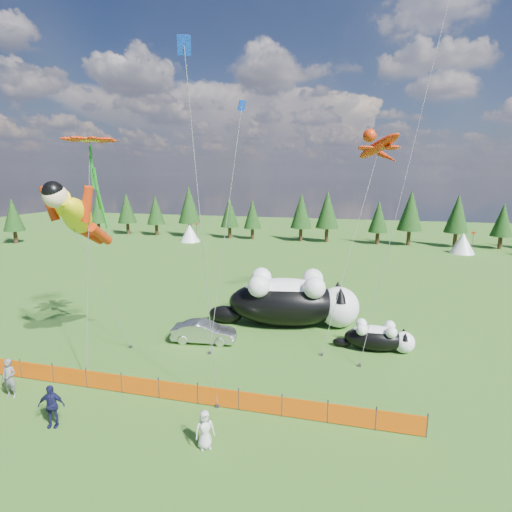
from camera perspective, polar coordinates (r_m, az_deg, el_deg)
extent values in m
plane|color=#133A0A|center=(22.92, -7.72, -16.03)|extent=(160.00, 160.00, 0.00)
cylinder|color=#262626|center=(25.13, -30.57, -13.66)|extent=(0.06, 0.06, 1.10)
cylinder|color=#262626|center=(23.84, -27.02, -14.65)|extent=(0.06, 0.06, 1.10)
cylinder|color=#262626|center=(22.65, -23.05, -15.70)|extent=(0.06, 0.06, 1.10)
cylinder|color=#262626|center=(21.59, -18.62, -16.77)|extent=(0.06, 0.06, 1.10)
cylinder|color=#262626|center=(20.66, -13.71, -17.83)|extent=(0.06, 0.06, 1.10)
cylinder|color=#262626|center=(19.89, -8.32, -18.84)|extent=(0.06, 0.06, 1.10)
cylinder|color=#262626|center=(19.30, -2.47, -19.75)|extent=(0.06, 0.06, 1.10)
cylinder|color=#262626|center=(18.90, 3.74, -20.50)|extent=(0.06, 0.06, 1.10)
cylinder|color=#262626|center=(18.71, 10.20, -21.04)|extent=(0.06, 0.06, 1.10)
cylinder|color=#262626|center=(18.73, 16.76, -21.33)|extent=(0.06, 0.06, 1.10)
cylinder|color=#262626|center=(18.97, 23.25, -21.38)|extent=(0.06, 0.06, 1.10)
cube|color=#D64C04|center=(25.83, -32.18, -13.28)|extent=(2.00, 0.04, 0.90)
cube|color=#D64C04|center=(24.50, -28.83, -14.25)|extent=(2.00, 0.04, 0.90)
cube|color=#D64C04|center=(23.26, -25.08, -15.28)|extent=(2.00, 0.04, 0.90)
cube|color=#D64C04|center=(22.13, -20.89, -16.34)|extent=(2.00, 0.04, 0.90)
cube|color=#D64C04|center=(21.13, -16.22, -17.42)|extent=(2.00, 0.04, 0.90)
cube|color=#D64C04|center=(20.28, -11.07, -18.46)|extent=(2.00, 0.04, 0.90)
cube|color=#D64C04|center=(19.60, -5.45, -19.44)|extent=(2.00, 0.04, 0.90)
cube|color=#D64C04|center=(19.10, 0.59, -20.27)|extent=(2.00, 0.04, 0.90)
cube|color=#D64C04|center=(18.81, 6.95, -20.93)|extent=(2.00, 0.04, 0.90)
cube|color=#D64C04|center=(18.72, 13.47, -21.35)|extent=(2.00, 0.04, 0.90)
cube|color=#D64C04|center=(18.85, 20.01, -21.51)|extent=(2.00, 0.04, 0.90)
ellipsoid|color=black|center=(28.64, 4.17, -6.72)|extent=(8.54, 4.97, 3.22)
ellipsoid|color=white|center=(28.40, 4.20, -5.17)|extent=(6.43, 3.61, 1.97)
sphere|color=white|center=(28.89, 11.70, -7.14)|extent=(2.86, 2.86, 2.86)
sphere|color=#EA5B61|center=(29.06, 14.10, -7.15)|extent=(0.40, 0.40, 0.40)
ellipsoid|color=black|center=(29.34, -4.36, -8.30)|extent=(2.67, 1.63, 1.25)
cone|color=black|center=(27.73, 11.99, -5.47)|extent=(1.00, 1.00, 1.00)
cone|color=black|center=(29.37, 11.61, -4.49)|extent=(1.00, 1.00, 1.00)
sphere|color=white|center=(29.37, 8.11, -3.25)|extent=(1.50, 1.50, 1.50)
sphere|color=white|center=(27.13, 8.35, -4.50)|extent=(1.50, 1.50, 1.50)
sphere|color=white|center=(29.40, 0.76, -3.11)|extent=(1.50, 1.50, 1.50)
sphere|color=white|center=(27.17, 0.38, -4.35)|extent=(1.50, 1.50, 1.50)
ellipsoid|color=black|center=(25.99, 16.59, -11.22)|extent=(3.68, 1.77, 1.46)
ellipsoid|color=white|center=(25.85, 16.63, -10.47)|extent=(2.78, 1.27, 0.89)
sphere|color=white|center=(26.20, 20.36, -11.48)|extent=(1.30, 1.30, 1.30)
sphere|color=#EA5B61|center=(26.28, 21.57, -11.50)|extent=(0.18, 0.18, 0.18)
ellipsoid|color=black|center=(26.09, 12.18, -11.95)|extent=(1.14, 0.59, 0.57)
cone|color=black|center=(25.65, 20.55, -10.74)|extent=(0.45, 0.45, 0.45)
cone|color=black|center=(26.36, 20.34, -10.11)|extent=(0.45, 0.45, 0.45)
sphere|color=white|center=(26.30, 18.57, -9.45)|extent=(0.68, 0.68, 0.68)
sphere|color=white|center=(25.33, 18.79, -10.29)|extent=(0.68, 0.68, 0.68)
sphere|color=white|center=(26.18, 14.82, -9.33)|extent=(0.68, 0.68, 0.68)
sphere|color=white|center=(25.20, 14.88, -10.17)|extent=(0.68, 0.68, 0.68)
imported|color=silver|center=(26.26, -7.45, -10.70)|extent=(4.23, 1.94, 1.35)
imported|color=slate|center=(23.28, -31.78, -14.64)|extent=(0.75, 0.54, 1.95)
imported|color=#16173D|center=(20.06, -27.21, -18.51)|extent=(1.23, 0.87, 1.90)
imported|color=beige|center=(17.12, -7.33, -23.38)|extent=(0.93, 0.85, 1.59)
cylinder|color=#595959|center=(25.20, -20.72, -3.84)|extent=(0.03, 0.03, 8.47)
cube|color=#262626|center=(26.59, -17.46, -12.26)|extent=(0.15, 0.15, 0.16)
cylinder|color=#595959|center=(26.55, 13.61, 2.02)|extent=(0.03, 0.03, 14.83)
cube|color=#262626|center=(24.76, 9.38, -13.69)|extent=(0.15, 0.15, 0.16)
cylinder|color=#595959|center=(23.38, -22.88, 0.15)|extent=(0.03, 0.03, 12.93)
cube|color=#262626|center=(23.62, -23.07, -15.82)|extent=(0.15, 0.15, 0.16)
cube|color=#188720|center=(24.86, -22.20, 8.91)|extent=(0.22, 0.22, 4.74)
cylinder|color=#595959|center=(24.93, -4.27, 4.53)|extent=(0.03, 0.03, 15.65)
cube|color=#262626|center=(24.79, -6.65, -13.57)|extent=(0.15, 0.15, 0.16)
cylinder|color=#595959|center=(25.07, 21.60, 14.63)|extent=(0.03, 0.03, 25.56)
cube|color=#262626|center=(23.93, 14.60, -14.85)|extent=(0.15, 0.15, 0.16)
cylinder|color=#595959|center=(17.44, -7.73, 2.70)|extent=(0.03, 0.03, 15.60)
cube|color=#262626|center=(19.81, -5.52, -20.49)|extent=(0.15, 0.15, 0.16)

